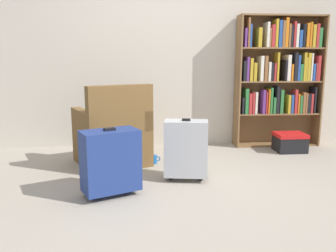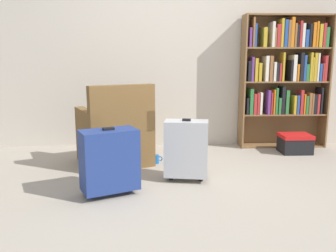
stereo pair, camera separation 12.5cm
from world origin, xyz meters
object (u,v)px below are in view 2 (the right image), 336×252
suitcase_silver (186,149)px  suitcase_navy_blue (109,160)px  mug (156,159)px  bookshelf (285,74)px  storage_box (295,143)px  armchair (115,136)px

suitcase_silver → suitcase_navy_blue: (-0.69, -0.34, -0.01)m
suitcase_silver → suitcase_navy_blue: suitcase_silver is taller
mug → suitcase_silver: size_ratio=0.20×
bookshelf → mug: size_ratio=14.29×
storage_box → suitcase_navy_blue: suitcase_navy_blue is taller
bookshelf → storage_box: bearing=-83.3°
storage_box → suitcase_navy_blue: size_ratio=0.63×
storage_box → suitcase_silver: size_ratio=0.61×
armchair → suitcase_silver: (0.73, -0.60, 0.00)m
bookshelf → armchair: size_ratio=1.85×
bookshelf → mug: (-1.71, -0.73, -0.91)m
armchair → suitcase_navy_blue: bearing=-87.5°
armchair → storage_box: 2.24m
storage_box → mug: bearing=-168.0°
mug → storage_box: 1.79m
mug → storage_box: bearing=12.0°
storage_box → suitcase_silver: (-1.47, -0.96, 0.19)m
armchair → mug: size_ratio=7.71×
armchair → storage_box: armchair is taller
storage_box → armchair: bearing=-170.8°
bookshelf → suitcase_navy_blue: (-2.12, -1.65, -0.65)m
storage_box → suitcase_silver: 1.76m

